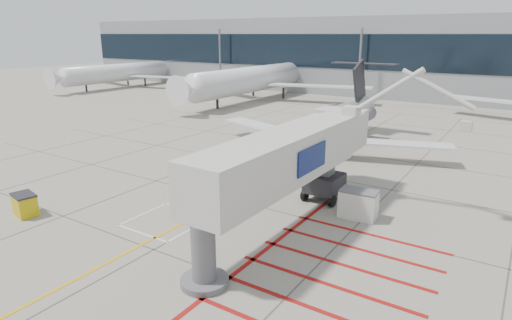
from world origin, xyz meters
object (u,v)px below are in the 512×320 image
Objects in this scene: jet_bridge at (280,168)px; pushback_tug at (205,212)px; regional_jet at (299,118)px; spill_bin at (25,204)px.

jet_bridge reaches higher than pushback_tug.
spill_bin is at bearing -115.46° from regional_jet.
spill_bin is (-14.61, -6.66, -3.14)m from jet_bridge.
regional_jet is 1.61× the size of jet_bridge.
regional_jet is at bearing 76.96° from spill_bin.
spill_bin is (-10.10, -5.47, 0.09)m from pushback_tug.
jet_bridge is 5.67m from pushback_tug.
regional_jet reaches higher than spill_bin.
regional_jet is at bearing 113.93° from jet_bridge.
spill_bin is at bearing -143.93° from pushback_tug.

